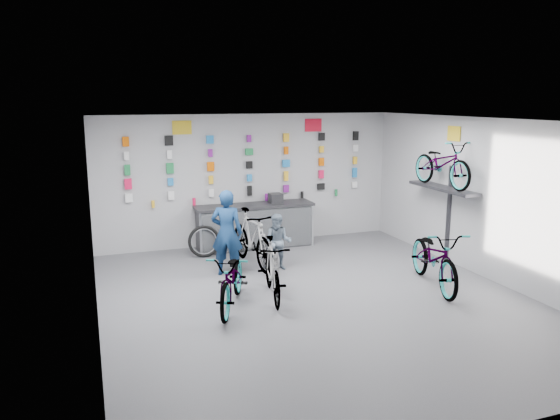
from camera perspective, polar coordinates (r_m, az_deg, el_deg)
name	(u,v)px	position (r m, az deg, el deg)	size (l,w,h in m)	color
floor	(316,300)	(9.36, 3.82, -9.37)	(8.00, 8.00, 0.00)	#4B4B50
ceiling	(319,121)	(8.75, 4.09, 9.30)	(8.00, 8.00, 0.00)	white
wall_back	(249,180)	(12.64, -3.30, 3.19)	(7.00, 7.00, 0.00)	#ACACAE
wall_front	(484,295)	(5.64, 20.55, -8.31)	(7.00, 7.00, 0.00)	#ACACAE
wall_left	(92,230)	(8.22, -19.06, -2.04)	(8.00, 8.00, 0.00)	#ACACAE
wall_right	(492,200)	(10.80, 21.24, 0.96)	(8.00, 8.00, 0.00)	#ACACAE
counter	(255,226)	(12.40, -2.65, -1.73)	(2.70, 0.66, 1.00)	black
merch_wall	(245,167)	(12.50, -3.72, 4.49)	(5.54, 0.08, 1.56)	white
wall_bracket	(444,192)	(11.62, 16.75, 1.79)	(0.39, 1.90, 2.00)	#333338
sign_left	(182,128)	(12.17, -10.21, 8.48)	(0.42, 0.02, 0.30)	gold
sign_right	(313,125)	(13.04, 3.50, 8.84)	(0.42, 0.02, 0.30)	red
sign_side	(454,134)	(11.58, 17.71, 7.62)	(0.02, 0.40, 0.30)	gold
bike_left	(233,279)	(8.90, -4.98, -7.21)	(0.64, 1.83, 0.96)	gray
bike_center	(272,270)	(9.26, -0.80, -6.24)	(0.48, 1.70, 1.02)	gray
bike_right	(435,257)	(10.19, 15.87, -4.78)	(0.73, 2.10, 1.10)	gray
bike_service	(252,238)	(11.03, -2.95, -2.97)	(0.54, 1.92, 1.15)	gray
bike_wall	(442,164)	(11.49, 16.61, 4.66)	(0.63, 1.80, 0.95)	gray
clerk	(227,233)	(10.45, -5.58, -2.38)	(0.61, 0.40, 1.66)	navy
customer	(278,242)	(10.78, -0.19, -3.36)	(0.55, 0.43, 1.12)	slate
spare_wheel	(204,241)	(11.79, -7.94, -3.27)	(0.70, 0.24, 0.69)	black
register	(276,198)	(12.44, -0.46, 1.25)	(0.28, 0.30, 0.22)	black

